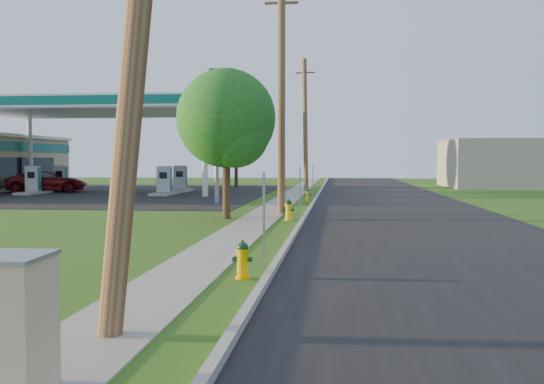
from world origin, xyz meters
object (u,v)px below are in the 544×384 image
(fuel_pump_sw, at_px, (61,181))
(hydrant_mid, at_px, (288,210))
(fuel_pump_nw, at_px, (33,184))
(tree_lot, at_px, (237,130))
(fuel_pump_ne, at_px, (164,184))
(hydrant_far, at_px, (307,195))
(utility_pole_mid, at_px, (281,96))
(price_pylon, at_px, (216,99))
(car_red, at_px, (47,182))
(utility_pole_far, at_px, (305,125))
(hydrant_near, at_px, (243,260))
(tree_verge, at_px, (228,122))
(utility_cabinet, at_px, (15,326))
(fuel_pump_se, at_px, (180,182))

(fuel_pump_sw, distance_m, hydrant_mid, 27.02)
(fuel_pump_nw, bearing_deg, tree_lot, 45.88)
(fuel_pump_ne, relative_size, hydrant_far, 4.51)
(utility_pole_mid, distance_m, price_pylon, 6.76)
(hydrant_far, bearing_deg, car_red, 159.23)
(utility_pole_far, bearing_deg, hydrant_near, -88.94)
(hydrant_mid, bearing_deg, fuel_pump_ne, 120.90)
(fuel_pump_sw, xyz_separation_m, tree_lot, (11.76, 8.12, 4.07))
(utility_pole_far, bearing_deg, hydrant_mid, -88.53)
(fuel_pump_ne, height_order, tree_lot, tree_lot)
(tree_verge, relative_size, hydrant_far, 8.17)
(fuel_pump_sw, distance_m, utility_cabinet, 40.85)
(utility_pole_mid, relative_size, fuel_pump_se, 3.06)
(fuel_pump_nw, bearing_deg, tree_verge, -43.69)
(tree_lot, bearing_deg, price_pylon, -83.47)
(fuel_pump_se, relative_size, price_pylon, 0.47)
(utility_pole_far, bearing_deg, hydrant_far, -86.05)
(tree_verge, bearing_deg, tree_lot, 98.94)
(fuel_pump_se, distance_m, tree_verge, 20.83)
(fuel_pump_sw, distance_m, hydrant_far, 20.50)
(utility_pole_mid, xyz_separation_m, tree_lot, (-6.14, 25.12, -0.16))
(utility_pole_far, xyz_separation_m, hydrant_near, (0.60, -32.06, -4.44))
(utility_pole_far, distance_m, fuel_pump_nw, 19.03)
(fuel_pump_sw, bearing_deg, utility_pole_mid, -43.52)
(utility_pole_mid, xyz_separation_m, hydrant_far, (0.67, 8.31, -4.61))
(hydrant_near, distance_m, utility_cabinet, 6.10)
(tree_verge, height_order, hydrant_mid, tree_verge)
(price_pylon, xyz_separation_m, tree_verge, (2.08, -7.86, -1.70))
(utility_pole_far, height_order, car_red, utility_pole_far)
(hydrant_far, distance_m, car_red, 20.13)
(hydrant_near, bearing_deg, utility_pole_far, 91.06)
(price_pylon, distance_m, hydrant_near, 20.70)
(hydrant_mid, xyz_separation_m, utility_cabinet, (-1.17, -17.26, 0.29))
(fuel_pump_sw, height_order, fuel_pump_se, same)
(utility_pole_mid, height_order, hydrant_far, utility_pole_mid)
(hydrant_near, height_order, utility_cabinet, utility_cabinet)
(utility_pole_far, bearing_deg, utility_pole_mid, -90.00)
(utility_pole_mid, distance_m, fuel_pump_se, 19.65)
(fuel_pump_sw, distance_m, fuel_pump_se, 9.00)
(fuel_pump_nw, height_order, fuel_pump_sw, same)
(tree_lot, bearing_deg, utility_cabinet, -83.04)
(utility_pole_mid, distance_m, hydrant_mid, 5.36)
(hydrant_near, height_order, hydrant_mid, hydrant_mid)
(price_pylon, height_order, hydrant_far, price_pylon)
(hydrant_far, height_order, car_red, car_red)
(fuel_pump_sw, xyz_separation_m, hydrant_far, (18.57, -8.69, -0.38))
(utility_cabinet, bearing_deg, utility_pole_mid, 88.19)
(utility_pole_far, relative_size, car_red, 1.73)
(fuel_pump_se, bearing_deg, hydrant_far, -42.24)
(hydrant_near, bearing_deg, car_red, 122.42)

